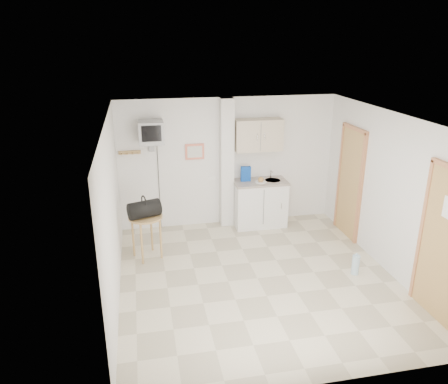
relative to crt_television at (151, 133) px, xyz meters
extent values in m
plane|color=beige|center=(1.45, -2.02, -1.94)|extent=(4.50, 4.50, 0.00)
cube|color=white|center=(1.45, 0.23, -0.69)|extent=(4.20, 0.04, 2.50)
cube|color=white|center=(1.45, -4.27, -0.69)|extent=(4.20, 0.04, 2.50)
cube|color=white|center=(-0.65, -2.02, -0.69)|extent=(0.04, 4.50, 2.50)
cube|color=white|center=(3.55, -2.02, -0.69)|extent=(0.04, 4.50, 2.50)
cube|color=white|center=(1.45, -2.02, 0.56)|extent=(4.20, 4.50, 0.04)
cube|color=white|center=(1.40, 0.12, -0.69)|extent=(0.25, 0.22, 2.50)
cube|color=#E06D54|center=(0.80, 0.21, -0.44)|extent=(0.36, 0.03, 0.30)
cube|color=silver|center=(0.80, 0.19, -0.44)|extent=(0.28, 0.01, 0.22)
cube|color=#A97F49|center=(-0.40, 0.20, -0.39)|extent=(0.40, 0.05, 0.06)
cube|color=white|center=(1.13, 0.22, -0.99)|extent=(0.15, 0.02, 0.08)
cylinder|color=#A97F49|center=(-0.55, 0.14, -0.40)|extent=(0.02, 0.08, 0.02)
cylinder|color=#A97F49|center=(-0.45, 0.14, -0.40)|extent=(0.02, 0.08, 0.02)
cylinder|color=#A97F49|center=(-0.35, 0.14, -0.40)|extent=(0.02, 0.08, 0.02)
cylinder|color=#A97F49|center=(-0.25, 0.14, -0.40)|extent=(0.02, 0.08, 0.02)
cube|color=#9F773E|center=(3.52, -0.77, -0.94)|extent=(0.04, 0.75, 2.00)
cube|color=#915936|center=(3.52, -0.77, -0.94)|extent=(0.06, 0.87, 2.06)
cube|color=#9F773E|center=(3.52, -3.37, -0.93)|extent=(0.04, 0.82, 2.02)
cube|color=#915936|center=(3.52, -3.37, -0.93)|extent=(0.06, 0.94, 2.08)
cube|color=white|center=(2.03, -0.05, -1.50)|extent=(1.00, 0.55, 0.88)
cube|color=#A09388|center=(2.03, -0.05, -1.04)|extent=(1.03, 0.58, 0.04)
cylinder|color=#B7B7BA|center=(2.28, -0.05, -1.04)|extent=(0.30, 0.30, 0.05)
cylinder|color=#B7B7BA|center=(2.28, 0.09, -0.94)|extent=(0.02, 0.02, 0.16)
cylinder|color=#B7B7BA|center=(2.28, 0.03, -0.86)|extent=(0.02, 0.13, 0.02)
cube|color=#BDAA95|center=(2.00, 0.07, -0.14)|extent=(0.90, 0.32, 0.60)
cube|color=#0B3C9E|center=(1.75, 0.00, -0.87)|extent=(0.19, 0.07, 0.29)
cylinder|color=white|center=(2.01, -0.13, -1.01)|extent=(0.22, 0.22, 0.01)
sphere|color=tan|center=(2.01, -0.13, -0.96)|extent=(0.11, 0.11, 0.11)
cube|color=slate|center=(0.00, 0.07, -0.21)|extent=(0.36, 0.32, 0.02)
cube|color=slate|center=(0.00, 0.20, -0.29)|extent=(0.10, 0.06, 0.20)
cube|color=#9E9EA0|center=(0.00, 0.00, 0.01)|extent=(0.44, 0.42, 0.40)
cube|color=black|center=(0.00, -0.22, 0.03)|extent=(0.34, 0.02, 0.28)
cylinder|color=black|center=(0.10, 0.21, -1.07)|extent=(0.01, 0.01, 1.73)
cylinder|color=#A97F49|center=(-0.20, -0.97, -1.20)|extent=(0.57, 0.57, 0.03)
cylinder|color=#A97F49|center=(0.03, -1.06, -1.57)|extent=(0.04, 0.04, 0.72)
cylinder|color=#A97F49|center=(-0.11, -0.74, -1.57)|extent=(0.04, 0.04, 0.72)
cylinder|color=#A97F49|center=(-0.43, -0.88, -1.57)|extent=(0.04, 0.04, 0.72)
cylinder|color=#A97F49|center=(-0.29, -1.20, -1.57)|extent=(0.04, 0.04, 0.72)
cylinder|color=black|center=(-0.21, -1.02, -1.04)|extent=(0.58, 0.43, 0.28)
torus|color=black|center=(-0.21, -1.02, -0.91)|extent=(0.09, 0.21, 0.22)
cylinder|color=#A4C7DC|center=(3.00, -2.19, -1.78)|extent=(0.12, 0.12, 0.32)
cylinder|color=#A4C7DC|center=(3.00, -2.19, -1.60)|extent=(0.04, 0.04, 0.04)
camera|label=1|loc=(-0.23, -7.75, 1.65)|focal=35.00mm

